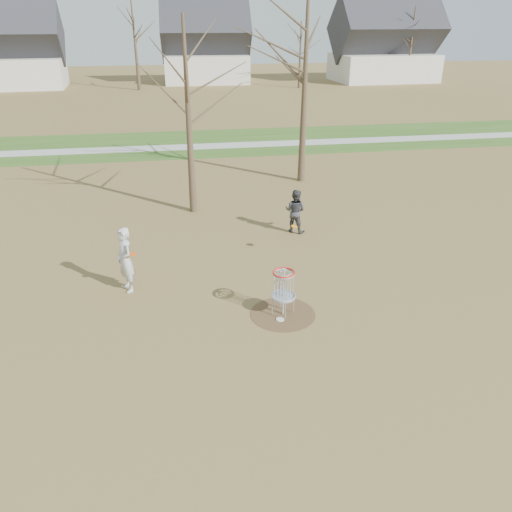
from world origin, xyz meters
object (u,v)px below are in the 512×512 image
Objects in this scene: player_standing at (125,260)px; player_throwing at (295,211)px; disc_golf_basket at (284,285)px; disc_grounded at (280,319)px.

player_throwing is (5.93, 3.57, -0.16)m from player_standing.
player_throwing is 1.23× the size of disc_golf_basket.
player_standing is at bearing 150.21° from disc_grounded.
disc_golf_basket is (4.26, -2.08, -0.07)m from player_standing.
player_standing reaches higher than disc_golf_basket.
disc_golf_basket is at bearing 107.91° from player_throwing.
player_throwing is at bearing 73.13° from disc_grounded.
disc_golf_basket is at bearing 37.87° from player_standing.
player_standing is 8.98× the size of disc_grounded.
player_throwing is 6.26m from disc_grounded.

